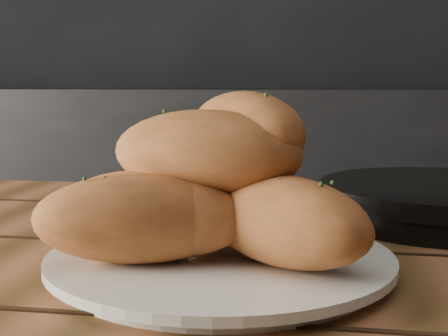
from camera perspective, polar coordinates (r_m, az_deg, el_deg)
counter at (r=1.80m, az=0.80°, el=-7.19°), size 2.80×0.60×0.90m
plate at (r=0.55m, az=-0.34°, el=-8.60°), size 0.30×0.30×0.02m
bread_rolls at (r=0.54m, az=-1.54°, el=-1.97°), size 0.30×0.25×0.14m
skillet at (r=0.80m, az=19.75°, el=-2.87°), size 0.43×0.30×0.05m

